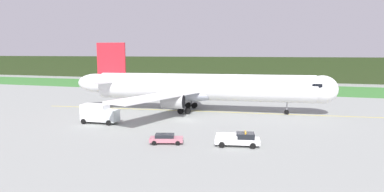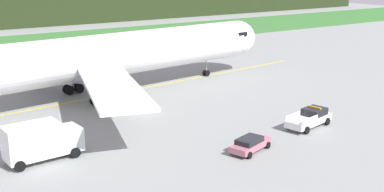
{
  "view_description": "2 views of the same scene",
  "coord_description": "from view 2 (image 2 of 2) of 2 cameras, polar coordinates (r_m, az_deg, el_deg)",
  "views": [
    {
      "loc": [
        18.52,
        -55.46,
        12.11
      ],
      "look_at": [
        -1.72,
        8.33,
        3.25
      ],
      "focal_mm": 30.96,
      "sensor_mm": 36.0,
      "label": 1
    },
    {
      "loc": [
        -24.45,
        -45.32,
        15.69
      ],
      "look_at": [
        4.24,
        -3.56,
        2.08
      ],
      "focal_mm": 44.95,
      "sensor_mm": 36.0,
      "label": 2
    }
  ],
  "objects": [
    {
      "name": "apron_cone",
      "position": [
        52.52,
        12.65,
        -2.35
      ],
      "size": [
        0.53,
        0.53,
        0.67
      ],
      "color": "black",
      "rests_on": "ground"
    },
    {
      "name": "catering_truck",
      "position": [
        42.04,
        -17.49,
        -5.07
      ],
      "size": [
        6.45,
        2.98,
        3.45
      ],
      "color": "silver",
      "rests_on": "ground"
    },
    {
      "name": "grass_verge",
      "position": [
        106.71,
        -20.96,
        5.6
      ],
      "size": [
        320.0,
        30.22,
        0.04
      ],
      "primitive_type": "cube",
      "color": "#367130",
      "rests_on": "ground"
    },
    {
      "name": "ops_pickup_truck",
      "position": [
        50.19,
        13.81,
        -2.55
      ],
      "size": [
        6.02,
        3.12,
        1.94
      ],
      "color": "white",
      "rests_on": "ground"
    },
    {
      "name": "airliner",
      "position": [
        60.75,
        -10.39,
        4.58
      ],
      "size": [
        54.0,
        42.73,
        14.14
      ],
      "color": "white",
      "rests_on": "ground"
    },
    {
      "name": "taxiway_centerline_main",
      "position": [
        62.06,
        -9.76,
        0.17
      ],
      "size": [
        69.78,
        7.87,
        0.01
      ],
      "primitive_type": "cube",
      "rotation": [
        0.0,
        0.0,
        0.11
      ],
      "color": "yellow",
      "rests_on": "ground"
    },
    {
      "name": "ground",
      "position": [
        53.83,
        -5.88,
        -1.99
      ],
      "size": [
        320.0,
        320.0,
        0.0
      ],
      "primitive_type": "plane",
      "color": "gray"
    },
    {
      "name": "staff_car",
      "position": [
        42.68,
        6.92,
        -5.64
      ],
      "size": [
        4.75,
        2.95,
        1.3
      ],
      "color": "#B06676",
      "rests_on": "ground"
    }
  ]
}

